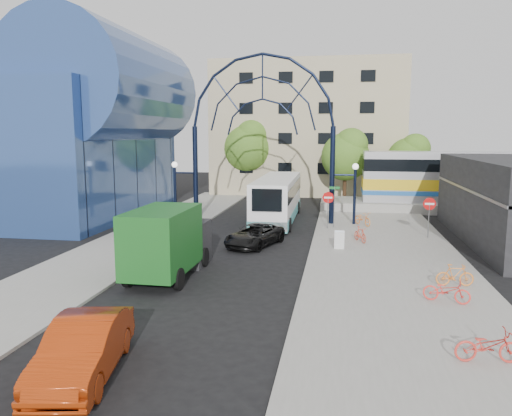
% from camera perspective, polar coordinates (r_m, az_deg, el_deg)
% --- Properties ---
extents(ground, '(120.00, 120.00, 0.00)m').
position_cam_1_polar(ground, '(23.19, -4.68, -7.76)').
color(ground, black).
rests_on(ground, ground).
extents(sidewalk_east, '(8.00, 56.00, 0.12)m').
position_cam_1_polar(sidewalk_east, '(26.47, 14.69, -5.82)').
color(sidewalk_east, gray).
rests_on(sidewalk_east, ground).
extents(plaza_west, '(5.00, 50.00, 0.12)m').
position_cam_1_polar(plaza_west, '(30.76, -13.73, -3.79)').
color(plaza_west, gray).
rests_on(plaza_west, ground).
extents(gateway_arch, '(13.64, 0.44, 12.10)m').
position_cam_1_polar(gateway_arch, '(36.05, 0.74, 11.80)').
color(gateway_arch, black).
rests_on(gateway_arch, ground).
extents(stop_sign, '(0.80, 0.07, 2.50)m').
position_cam_1_polar(stop_sign, '(33.87, 8.24, 0.80)').
color(stop_sign, slate).
rests_on(stop_sign, sidewalk_east).
extents(do_not_enter_sign, '(0.76, 0.07, 2.48)m').
position_cam_1_polar(do_not_enter_sign, '(32.35, 19.19, 0.02)').
color(do_not_enter_sign, slate).
rests_on(do_not_enter_sign, sidewalk_east).
extents(street_name_sign, '(0.70, 0.70, 2.80)m').
position_cam_1_polar(street_name_sign, '(34.44, 8.94, 1.14)').
color(street_name_sign, slate).
rests_on(street_name_sign, sidewalk_east).
extents(sandwich_board, '(0.55, 0.61, 0.99)m').
position_cam_1_polar(sandwich_board, '(28.13, 9.51, -3.39)').
color(sandwich_board, white).
rests_on(sandwich_board, sidewalk_east).
extents(transit_hall, '(16.50, 18.00, 14.50)m').
position_cam_1_polar(transit_hall, '(42.09, -20.33, 8.28)').
color(transit_hall, '#2C4A88').
rests_on(transit_hall, ground).
extents(apartment_block, '(20.00, 12.10, 14.00)m').
position_cam_1_polar(apartment_block, '(56.65, 6.07, 8.99)').
color(apartment_block, tan).
rests_on(apartment_block, ground).
extents(tree_north_a, '(4.48, 4.48, 7.00)m').
position_cam_1_polar(tree_north_a, '(47.53, 10.33, 6.11)').
color(tree_north_a, '#382314').
rests_on(tree_north_a, ground).
extents(tree_north_b, '(5.12, 5.12, 8.00)m').
position_cam_1_polar(tree_north_b, '(52.36, -0.79, 7.18)').
color(tree_north_b, '#382314').
rests_on(tree_north_b, ground).
extents(tree_north_c, '(4.16, 4.16, 6.50)m').
position_cam_1_polar(tree_north_c, '(49.97, 17.22, 5.60)').
color(tree_north_c, '#382314').
rests_on(tree_north_c, ground).
extents(city_bus, '(2.92, 11.89, 3.25)m').
position_cam_1_polar(city_bus, '(37.30, 2.46, 1.13)').
color(city_bus, white).
rests_on(city_bus, ground).
extents(green_truck, '(2.56, 6.41, 3.22)m').
position_cam_1_polar(green_truck, '(23.19, -9.90, -3.77)').
color(green_truck, black).
rests_on(green_truck, ground).
extents(black_suv, '(3.40, 4.95, 1.26)m').
position_cam_1_polar(black_suv, '(28.98, -0.16, -3.15)').
color(black_suv, black).
rests_on(black_suv, ground).
extents(red_sedan, '(2.50, 4.98, 1.57)m').
position_cam_1_polar(red_sedan, '(14.63, -19.11, -14.91)').
color(red_sedan, '#A22E09').
rests_on(red_sedan, ground).
extents(bike_near_a, '(1.52, 1.87, 0.96)m').
position_cam_1_polar(bike_near_a, '(35.67, 12.10, -1.18)').
color(bike_near_a, orange).
rests_on(bike_near_a, sidewalk_east).
extents(bike_near_b, '(1.01, 1.54, 0.90)m').
position_cam_1_polar(bike_near_b, '(30.18, 11.82, -2.97)').
color(bike_near_b, '#DF462C').
rests_on(bike_near_b, sidewalk_east).
extents(bike_far_a, '(1.83, 1.09, 0.91)m').
position_cam_1_polar(bike_far_a, '(20.52, 20.96, -8.81)').
color(bike_far_a, '#F63931').
rests_on(bike_far_a, sidewalk_east).
extents(bike_far_b, '(1.61, 0.58, 0.95)m').
position_cam_1_polar(bike_far_b, '(22.73, 21.78, -7.13)').
color(bike_far_b, orange).
rests_on(bike_far_b, sidewalk_east).
extents(bike_far_c, '(1.90, 0.83, 0.97)m').
position_cam_1_polar(bike_far_c, '(15.87, 24.99, -14.08)').
color(bike_far_c, red).
rests_on(bike_far_c, sidewalk_east).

